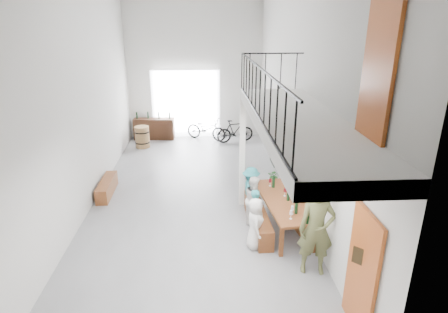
{
  "coord_description": "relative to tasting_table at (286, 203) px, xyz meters",
  "views": [
    {
      "loc": [
        0.3,
        -9.57,
        4.74
      ],
      "look_at": [
        0.82,
        -0.5,
        1.4
      ],
      "focal_mm": 30.0,
      "sensor_mm": 36.0,
      "label": 1
    }
  ],
  "objects": [
    {
      "name": "balcony",
      "position": [
        -0.22,
        -1.31,
        2.26
      ],
      "size": [
        1.52,
        5.62,
        4.0
      ],
      "color": "white",
      "rests_on": "ground"
    },
    {
      "name": "counter_bottles",
      "position": [
        -3.94,
        7.47,
        0.31
      ],
      "size": [
        1.41,
        0.18,
        0.28
      ],
      "color": "black",
      "rests_on": "serving_counter"
    },
    {
      "name": "guest_left_d",
      "position": [
        -0.7,
        0.95,
        -0.1
      ],
      "size": [
        0.52,
        0.83,
        1.22
      ],
      "primitive_type": "imported",
      "rotation": [
        0.0,
        0.0,
        1.48
      ],
      "color": "teal",
      "rests_on": "ground"
    },
    {
      "name": "bench_inner",
      "position": [
        -0.63,
        0.1,
        -0.46
      ],
      "size": [
        0.42,
        2.15,
        0.49
      ],
      "primitive_type": "cube",
      "rotation": [
        0.0,
        0.0,
        0.04
      ],
      "color": "brown",
      "rests_on": "ground"
    },
    {
      "name": "guest_left_b",
      "position": [
        -0.71,
        -0.12,
        -0.15
      ],
      "size": [
        0.33,
        0.44,
        1.11
      ],
      "primitive_type": "imported",
      "rotation": [
        0.0,
        0.0,
        1.41
      ],
      "color": "teal",
      "rests_on": "ground"
    },
    {
      "name": "gateway_portal",
      "position": [
        -2.59,
        7.76,
        0.69
      ],
      "size": [
        2.8,
        0.08,
        2.8
      ],
      "primitive_type": "cube",
      "color": "white",
      "rests_on": "ground"
    },
    {
      "name": "tasting_table",
      "position": [
        0.0,
        0.0,
        0.0
      ],
      "size": [
        1.24,
        2.5,
        0.79
      ],
      "rotation": [
        0.0,
        0.0,
        0.11
      ],
      "color": "brown",
      "rests_on": "ground"
    },
    {
      "name": "tableware",
      "position": [
        0.01,
        -0.09,
        0.23
      ],
      "size": [
        0.53,
        1.74,
        0.35
      ],
      "color": "black",
      "rests_on": "tasting_table"
    },
    {
      "name": "bench_wall",
      "position": [
        0.38,
        -0.09,
        -0.49
      ],
      "size": [
        0.52,
        1.87,
        0.43
      ],
      "primitive_type": "cube",
      "rotation": [
        0.0,
        0.0,
        0.15
      ],
      "color": "brown",
      "rests_on": "ground"
    },
    {
      "name": "right_wall_decor",
      "position": [
        0.51,
        -0.05,
        1.04
      ],
      "size": [
        0.07,
        8.28,
        5.07
      ],
      "color": "#A74718",
      "rests_on": "ground"
    },
    {
      "name": "guest_left_c",
      "position": [
        -0.68,
        0.41,
        -0.11
      ],
      "size": [
        0.6,
        0.69,
        1.2
      ],
      "primitive_type": "imported",
      "rotation": [
        0.0,
        0.0,
        1.29
      ],
      "color": "white",
      "rests_on": "ground"
    },
    {
      "name": "floor",
      "position": [
        -2.19,
        1.82,
        -0.71
      ],
      "size": [
        12.0,
        12.0,
        0.0
      ],
      "primitive_type": "plane",
      "color": "slate",
      "rests_on": "ground"
    },
    {
      "name": "guest_right_b",
      "position": [
        0.54,
        0.17,
        -0.09
      ],
      "size": [
        0.59,
        1.19,
        1.23
      ],
      "primitive_type": "imported",
      "rotation": [
        0.0,
        0.0,
        -1.78
      ],
      "color": "black",
      "rests_on": "ground"
    },
    {
      "name": "bicycle_far",
      "position": [
        -0.59,
        6.85,
        -0.24
      ],
      "size": [
        1.61,
        0.81,
        0.93
      ],
      "primitive_type": "imported",
      "rotation": [
        0.0,
        0.0,
        1.82
      ],
      "color": "black",
      "rests_on": "ground"
    },
    {
      "name": "guest_right_c",
      "position": [
        0.58,
        0.71,
        -0.1
      ],
      "size": [
        0.4,
        0.61,
        1.22
      ],
      "primitive_type": "imported",
      "rotation": [
        0.0,
        0.0,
        -1.59
      ],
      "color": "white",
      "rests_on": "ground"
    },
    {
      "name": "side_bench",
      "position": [
        -4.69,
        2.2,
        -0.5
      ],
      "size": [
        0.35,
        1.5,
        0.42
      ],
      "primitive_type": "cube",
      "rotation": [
        0.0,
        0.0,
        0.01
      ],
      "color": "brown",
      "rests_on": "ground"
    },
    {
      "name": "bicycle_near",
      "position": [
        -1.77,
        7.24,
        -0.24
      ],
      "size": [
        1.85,
        1.38,
        0.93
      ],
      "primitive_type": "imported",
      "rotation": [
        0.0,
        0.0,
        1.08
      ],
      "color": "black",
      "rests_on": "ground"
    },
    {
      "name": "host_standing",
      "position": [
        0.24,
        -1.61,
        0.25
      ],
      "size": [
        0.76,
        0.56,
        1.9
      ],
      "primitive_type": "imported",
      "rotation": [
        0.0,
        0.0,
        -0.15
      ],
      "color": "brown",
      "rests_on": "ground"
    },
    {
      "name": "potted_plant",
      "position": [
        0.26,
        2.69,
        -0.49
      ],
      "size": [
        0.48,
        0.45,
        0.44
      ],
      "primitive_type": "imported",
      "rotation": [
        0.0,
        0.0,
        -0.32
      ],
      "color": "#17521C",
      "rests_on": "ground"
    },
    {
      "name": "serving_counter",
      "position": [
        -3.94,
        7.47,
        -0.27
      ],
      "size": [
        1.68,
        0.54,
        0.87
      ],
      "primitive_type": "cube",
      "rotation": [
        0.0,
        0.0,
        -0.05
      ],
      "color": "#311A0D",
      "rests_on": "ground"
    },
    {
      "name": "room_walls",
      "position": [
        -2.19,
        1.82,
        2.85
      ],
      "size": [
        12.0,
        12.0,
        12.0
      ],
      "color": "silver",
      "rests_on": "ground"
    },
    {
      "name": "guest_left_a",
      "position": [
        -0.81,
        -0.7,
        -0.12
      ],
      "size": [
        0.38,
        0.58,
        1.17
      ],
      "primitive_type": "imported",
      "rotation": [
        0.0,
        0.0,
        1.55
      ],
      "color": "white",
      "rests_on": "ground"
    },
    {
      "name": "oak_barrel",
      "position": [
        -4.29,
        6.4,
        -0.29
      ],
      "size": [
        0.57,
        0.57,
        0.84
      ],
      "color": "olive",
      "rests_on": "ground"
    },
    {
      "name": "guest_right_a",
      "position": [
        0.57,
        -0.52,
        -0.15
      ],
      "size": [
        0.39,
        0.7,
        1.12
      ],
      "primitive_type": "imported",
      "rotation": [
        0.0,
        0.0,
        -1.76
      ],
      "color": "red",
      "rests_on": "ground"
    }
  ]
}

